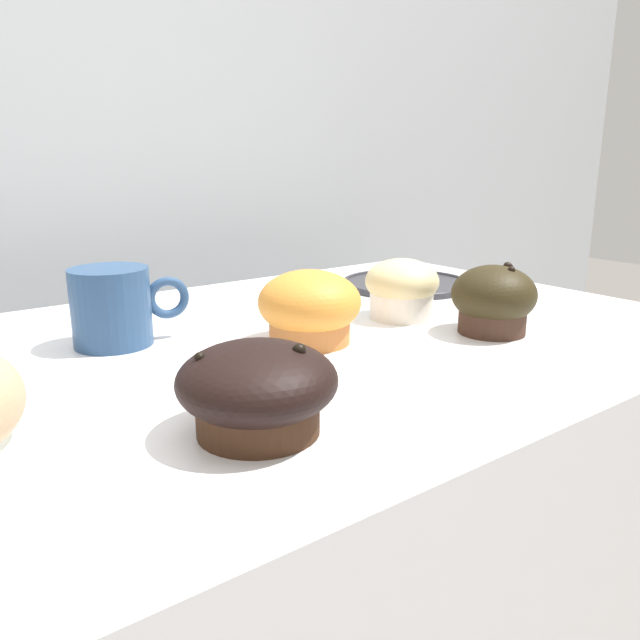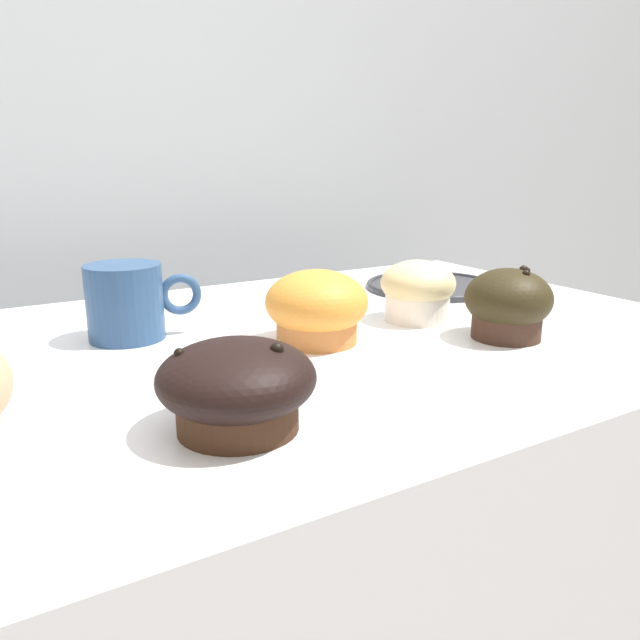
{
  "view_description": "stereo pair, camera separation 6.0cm",
  "coord_description": "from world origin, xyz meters",
  "px_view_note": "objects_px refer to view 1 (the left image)",
  "views": [
    {
      "loc": [
        -0.37,
        -0.55,
        1.08
      ],
      "look_at": [
        -0.02,
        -0.09,
        0.93
      ],
      "focal_mm": 35.0,
      "sensor_mm": 36.0,
      "label": 1
    },
    {
      "loc": [
        -0.32,
        -0.59,
        1.08
      ],
      "look_at": [
        -0.02,
        -0.09,
        0.93
      ],
      "focal_mm": 35.0,
      "sensor_mm": 36.0,
      "label": 2
    }
  ],
  "objects_px": {
    "muffin_back_right": "(402,288)",
    "serving_plate": "(406,283)",
    "muffin_back_left": "(257,388)",
    "muffin_front_left": "(493,300)",
    "muffin_front_right": "(310,308)",
    "coffee_cup": "(113,305)"
  },
  "relations": [
    {
      "from": "serving_plate",
      "to": "muffin_back_right",
      "type": "bearing_deg",
      "value": -136.71
    },
    {
      "from": "muffin_front_right",
      "to": "coffee_cup",
      "type": "xyz_separation_m",
      "value": [
        -0.17,
        0.12,
        0.01
      ]
    },
    {
      "from": "muffin_back_right",
      "to": "coffee_cup",
      "type": "xyz_separation_m",
      "value": [
        -0.33,
        0.1,
        0.01
      ]
    },
    {
      "from": "muffin_back_right",
      "to": "serving_plate",
      "type": "xyz_separation_m",
      "value": [
        0.14,
        0.13,
        -0.03
      ]
    },
    {
      "from": "muffin_front_left",
      "to": "muffin_back_left",
      "type": "bearing_deg",
      "value": -169.57
    },
    {
      "from": "coffee_cup",
      "to": "serving_plate",
      "type": "bearing_deg",
      "value": 3.76
    },
    {
      "from": "muffin_back_right",
      "to": "serving_plate",
      "type": "height_order",
      "value": "muffin_back_right"
    },
    {
      "from": "muffin_front_right",
      "to": "muffin_back_left",
      "type": "bearing_deg",
      "value": -135.69
    },
    {
      "from": "muffin_front_left",
      "to": "coffee_cup",
      "type": "distance_m",
      "value": 0.42
    },
    {
      "from": "muffin_front_left",
      "to": "serving_plate",
      "type": "bearing_deg",
      "value": 66.4
    },
    {
      "from": "muffin_back_left",
      "to": "serving_plate",
      "type": "xyz_separation_m",
      "value": [
        0.46,
        0.31,
        -0.03
      ]
    },
    {
      "from": "muffin_back_left",
      "to": "coffee_cup",
      "type": "height_order",
      "value": "coffee_cup"
    },
    {
      "from": "muffin_back_left",
      "to": "muffin_back_right",
      "type": "xyz_separation_m",
      "value": [
        0.32,
        0.18,
        0.0
      ]
    },
    {
      "from": "muffin_back_right",
      "to": "muffin_back_left",
      "type": "bearing_deg",
      "value": -150.91
    },
    {
      "from": "coffee_cup",
      "to": "muffin_back_left",
      "type": "bearing_deg",
      "value": -88.69
    },
    {
      "from": "muffin_front_left",
      "to": "muffin_front_right",
      "type": "height_order",
      "value": "muffin_front_left"
    },
    {
      "from": "muffin_front_right",
      "to": "serving_plate",
      "type": "bearing_deg",
      "value": 26.93
    },
    {
      "from": "muffin_front_left",
      "to": "muffin_back_right",
      "type": "bearing_deg",
      "value": 107.04
    },
    {
      "from": "coffee_cup",
      "to": "serving_plate",
      "type": "distance_m",
      "value": 0.47
    },
    {
      "from": "muffin_back_left",
      "to": "muffin_back_right",
      "type": "height_order",
      "value": "muffin_back_right"
    },
    {
      "from": "muffin_front_right",
      "to": "serving_plate",
      "type": "distance_m",
      "value": 0.34
    },
    {
      "from": "muffin_back_left",
      "to": "muffin_back_right",
      "type": "distance_m",
      "value": 0.37
    }
  ]
}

